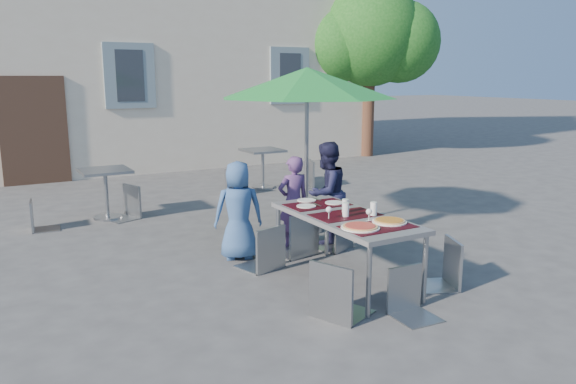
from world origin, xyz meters
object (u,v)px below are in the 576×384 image
child_1 (293,202)px  cafe_table_1 (263,161)px  chair_1 (298,206)px  chair_4 (445,235)px  bg_chair_l_1 (236,167)px  child_0 (238,210)px  chair_0 (265,221)px  bg_chair_l_0 (37,198)px  chair_3 (338,255)px  patio_umbrella (307,84)px  dining_table (345,220)px  chair_2 (338,211)px  pizza_near_left (360,227)px  pizza_near_right (389,221)px  chair_5 (412,264)px  bg_chair_r_1 (306,157)px  cafe_table_0 (106,184)px  bg_chair_r_0 (125,182)px  child_2 (326,193)px

child_1 → cafe_table_1: size_ratio=1.53×
chair_1 → chair_4: bearing=-64.3°
bg_chair_l_1 → child_0: bearing=-113.7°
chair_0 → bg_chair_l_0: 3.73m
chair_3 → bg_chair_l_1: chair_3 is taller
chair_0 → patio_umbrella: (1.28, 1.20, 1.50)m
dining_table → chair_2: size_ratio=2.10×
pizza_near_left → bg_chair_l_1: (1.08, 5.33, -0.25)m
pizza_near_left → child_1: 1.97m
pizza_near_right → chair_2: 1.55m
chair_4 → bg_chair_l_1: bearing=89.4°
pizza_near_right → chair_5: bearing=-106.5°
bg_chair_l_0 → bg_chair_r_1: (5.01, 0.82, 0.13)m
cafe_table_0 → bg_chair_r_1: (4.01, 0.61, 0.06)m
pizza_near_right → chair_4: size_ratio=0.36×
chair_1 → child_1: bearing=69.3°
bg_chair_r_0 → bg_chair_r_1: size_ratio=0.94×
child_1 → patio_umbrella: 1.68m
pizza_near_left → child_2: (0.84, 1.88, -0.09)m
chair_3 → bg_chair_r_1: bearing=61.4°
bg_chair_r_0 → dining_table: bearing=-71.1°
chair_4 → bg_chair_r_0: bearing=115.5°
bg_chair_l_1 → bg_chair_r_1: 1.49m
chair_3 → bg_chair_l_1: (1.48, 5.54, -0.09)m
child_0 → chair_5: child_0 is taller
child_1 → bg_chair_l_0: 3.75m
chair_5 → chair_2: bearing=74.5°
child_0 → patio_umbrella: bearing=-135.6°
child_2 → chair_1: 0.69m
cafe_table_1 → child_1: bearing=-111.1°
bg_chair_l_1 → bg_chair_l_0: bearing=-165.2°
chair_3 → patio_umbrella: (1.31, 2.71, 1.47)m
child_1 → cafe_table_0: size_ratio=1.53×
child_0 → chair_4: 2.43m
chair_1 → chair_5: bearing=-89.9°
dining_table → chair_5: chair_5 is taller
cafe_table_1 → bg_chair_r_1: bg_chair_r_1 is taller
child_0 → chair_1: 0.74m
chair_5 → cafe_table_1: size_ratio=1.10×
chair_4 → dining_table: bearing=143.5°
cafe_table_0 → chair_4: bearing=-62.4°
dining_table → bg_chair_l_0: 4.70m
cafe_table_0 → bg_chair_r_1: 4.05m
pizza_near_left → bg_chair_r_0: bearing=104.6°
pizza_near_left → bg_chair_l_0: (-2.45, 4.40, -0.28)m
chair_2 → patio_umbrella: bearing=82.7°
pizza_near_right → chair_2: size_ratio=0.39×
chair_1 → bg_chair_l_0: chair_1 is taller
bg_chair_r_1 → cafe_table_1: bearing=154.4°
chair_1 → cafe_table_0: (-1.67, 3.05, -0.08)m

